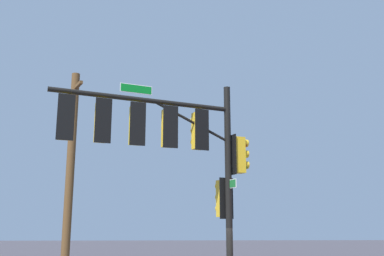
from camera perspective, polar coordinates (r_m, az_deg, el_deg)
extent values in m
cylinder|color=black|center=(13.14, 4.81, -8.96)|extent=(0.20, 0.20, 6.79)
cylinder|color=black|center=(12.57, -6.16, 3.63)|extent=(5.00, 2.08, 0.14)
cylinder|color=black|center=(12.94, -0.03, 0.80)|extent=(2.28, 0.96, 1.07)
cube|color=yellow|center=(12.97, 0.90, -0.36)|extent=(0.44, 0.46, 1.10)
cube|color=black|center=(12.80, 1.31, -0.20)|extent=(0.42, 0.22, 1.22)
sphere|color=maroon|center=(13.22, 0.50, 0.92)|extent=(0.22, 0.22, 0.22)
cylinder|color=yellow|center=(13.28, 0.38, 1.07)|extent=(0.27, 0.22, 0.23)
sphere|color=#FFFC14|center=(13.15, 0.50, -0.53)|extent=(0.22, 0.22, 0.22)
cylinder|color=yellow|center=(13.21, 0.38, -0.36)|extent=(0.27, 0.22, 0.23)
sphere|color=#0B621E|center=(13.08, 0.50, -1.98)|extent=(0.22, 0.22, 0.22)
cylinder|color=yellow|center=(13.14, 0.38, -1.81)|extent=(0.27, 0.22, 0.23)
cube|color=yellow|center=(12.61, -3.10, 0.00)|extent=(0.42, 0.45, 1.10)
cube|color=black|center=(12.43, -2.81, 0.19)|extent=(0.43, 0.18, 1.22)
sphere|color=maroon|center=(12.87, -3.37, 1.30)|extent=(0.22, 0.22, 0.22)
cylinder|color=yellow|center=(12.94, -3.45, 1.46)|extent=(0.26, 0.21, 0.23)
sphere|color=#FFFC14|center=(12.80, -3.39, -0.18)|extent=(0.22, 0.22, 0.22)
cylinder|color=yellow|center=(12.86, -3.47, -0.01)|extent=(0.26, 0.21, 0.23)
sphere|color=#0B621E|center=(12.73, -3.40, -1.67)|extent=(0.22, 0.22, 0.22)
cylinder|color=yellow|center=(12.79, -3.49, -1.50)|extent=(0.26, 0.21, 0.23)
cube|color=yellow|center=(12.32, -7.31, 0.39)|extent=(0.42, 0.44, 1.10)
cube|color=black|center=(12.13, -7.08, 0.58)|extent=(0.43, 0.18, 1.22)
sphere|color=maroon|center=(12.58, -7.49, 1.71)|extent=(0.22, 0.22, 0.22)
cylinder|color=yellow|center=(12.65, -7.55, 1.87)|extent=(0.26, 0.21, 0.23)
sphere|color=#FFFC14|center=(12.50, -7.54, 0.20)|extent=(0.22, 0.22, 0.22)
cylinder|color=yellow|center=(12.57, -7.60, 0.36)|extent=(0.26, 0.21, 0.23)
sphere|color=#0B621E|center=(12.44, -7.58, -1.33)|extent=(0.22, 0.22, 0.22)
cylinder|color=yellow|center=(12.50, -7.64, -1.16)|extent=(0.26, 0.21, 0.23)
cube|color=yellow|center=(12.09, -11.71, 0.79)|extent=(0.43, 0.45, 1.10)
cube|color=black|center=(11.90, -11.50, 0.99)|extent=(0.42, 0.20, 1.22)
sphere|color=maroon|center=(12.36, -11.84, 2.13)|extent=(0.22, 0.22, 0.22)
cylinder|color=yellow|center=(12.43, -11.90, 2.29)|extent=(0.27, 0.22, 0.23)
sphere|color=#FFFC14|center=(12.28, -11.91, 0.59)|extent=(0.22, 0.22, 0.22)
cylinder|color=yellow|center=(12.35, -11.96, 0.76)|extent=(0.27, 0.22, 0.23)
sphere|color=#0B621E|center=(12.21, -11.99, -0.96)|extent=(0.22, 0.22, 0.22)
cylinder|color=yellow|center=(12.28, -12.04, -0.78)|extent=(0.27, 0.22, 0.23)
cube|color=yellow|center=(11.94, -16.24, 1.20)|extent=(0.43, 0.45, 1.10)
cube|color=black|center=(11.74, -16.13, 1.41)|extent=(0.43, 0.19, 1.22)
sphere|color=maroon|center=(12.21, -16.26, 2.54)|extent=(0.22, 0.22, 0.22)
cylinder|color=yellow|center=(12.28, -16.28, 2.70)|extent=(0.27, 0.21, 0.23)
sphere|color=#FFFC14|center=(12.13, -16.35, 0.99)|extent=(0.22, 0.22, 0.22)
cylinder|color=yellow|center=(12.20, -16.37, 1.16)|extent=(0.27, 0.21, 0.23)
sphere|color=#0B621E|center=(12.06, -16.45, -0.58)|extent=(0.22, 0.22, 0.22)
cylinder|color=yellow|center=(12.13, -16.47, -0.40)|extent=(0.27, 0.21, 0.23)
cube|color=yellow|center=(13.45, 6.03, -3.54)|extent=(0.45, 0.43, 1.10)
cube|color=black|center=(13.35, 5.28, -3.49)|extent=(0.20, 0.42, 1.22)
sphere|color=maroon|center=(13.60, 6.73, -2.17)|extent=(0.22, 0.22, 0.22)
cylinder|color=yellow|center=(13.64, 6.94, -1.98)|extent=(0.21, 0.27, 0.23)
sphere|color=#FFFC14|center=(13.54, 6.77, -3.59)|extent=(0.22, 0.22, 0.22)
cylinder|color=yellow|center=(13.58, 6.98, -3.39)|extent=(0.21, 0.27, 0.23)
sphere|color=#0B621E|center=(13.50, 6.81, -5.01)|extent=(0.22, 0.22, 0.22)
cylinder|color=yellow|center=(13.53, 7.02, -4.82)|extent=(0.21, 0.27, 0.23)
cube|color=yellow|center=(13.45, 4.10, -9.15)|extent=(0.43, 0.45, 1.10)
cube|color=black|center=(13.27, 4.50, -9.10)|extent=(0.42, 0.20, 1.22)
sphere|color=maroon|center=(13.65, 3.68, -7.77)|extent=(0.22, 0.22, 0.22)
cylinder|color=yellow|center=(13.71, 3.57, -7.59)|extent=(0.27, 0.21, 0.23)
sphere|color=#FFFC14|center=(13.63, 3.70, -9.20)|extent=(0.22, 0.22, 0.22)
cylinder|color=yellow|center=(13.68, 3.59, -9.01)|extent=(0.27, 0.21, 0.23)
sphere|color=#0B621E|center=(13.61, 3.72, -10.63)|extent=(0.22, 0.22, 0.22)
cylinder|color=yellow|center=(13.67, 3.60, -10.43)|extent=(0.27, 0.21, 0.23)
cube|color=white|center=(12.58, -7.29, 5.07)|extent=(0.88, 0.36, 0.26)
cube|color=#0B7922|center=(12.58, -7.29, 5.07)|extent=(0.85, 0.36, 0.22)
cube|color=white|center=(13.17, 4.78, -7.33)|extent=(0.36, 0.88, 0.26)
cube|color=#1B6C2C|center=(13.17, 4.78, -7.33)|extent=(0.36, 0.85, 0.22)
cylinder|color=brown|center=(17.49, -15.67, -6.52)|extent=(0.32, 0.32, 8.54)
cube|color=brown|center=(18.21, -15.00, 5.04)|extent=(0.94, 1.65, 0.12)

